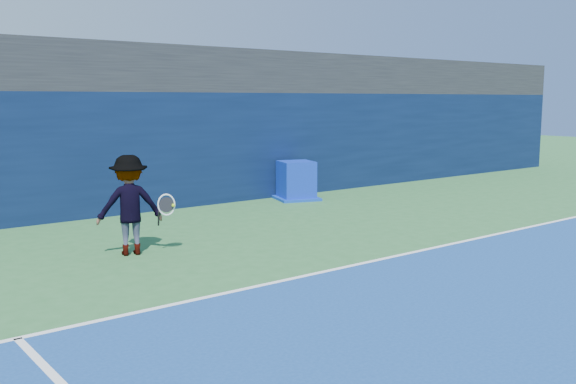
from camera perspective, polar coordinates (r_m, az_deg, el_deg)
name	(u,v)px	position (r m, az deg, el deg)	size (l,w,h in m)	color
ground	(485,319)	(8.86, 17.12, -10.73)	(80.00, 80.00, 0.00)	#2E6633
baseline	(331,270)	(10.77, 3.86, -6.94)	(24.00, 0.10, 0.01)	white
stadium_band	(116,69)	(17.67, -15.02, 10.49)	(36.00, 3.00, 1.20)	black
back_wall_assembly	(135,152)	(16.79, -13.43, 3.50)	(36.00, 1.03, 3.00)	#091636
equipment_cart	(296,182)	(18.18, 0.74, 0.89)	(1.43, 1.43, 1.09)	#0C27AA
tennis_player	(130,205)	(12.03, -13.90, -1.13)	(1.42, 1.00, 1.83)	silver
tennis_ball	(173,205)	(11.98, -10.16, -1.17)	(0.06, 0.06, 0.06)	#A4D117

